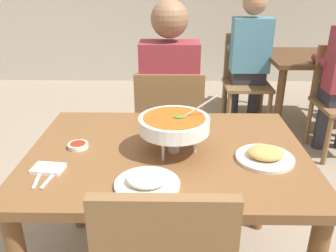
{
  "coord_description": "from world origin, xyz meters",
  "views": [
    {
      "loc": [
        0.02,
        -1.37,
        1.44
      ],
      "look_at": [
        0.0,
        0.15,
        0.78
      ],
      "focal_mm": 37.46,
      "sensor_mm": 36.0,
      "label": 1
    }
  ],
  "objects_px": {
    "chair_diner_main": "(169,128)",
    "dining_table_far": "(319,69)",
    "curry_bowl": "(174,124)",
    "diner_main": "(170,92)",
    "chair_bg_corner": "(253,66)",
    "patron_bg_left": "(249,52)",
    "appetizer_plate": "(265,155)",
    "chair_bg_left": "(246,75)",
    "rice_plate": "(147,182)",
    "dining_table_main": "(167,171)",
    "sauce_dish": "(78,145)"
  },
  "relations": [
    {
      "from": "rice_plate",
      "to": "chair_diner_main",
      "type": "bearing_deg",
      "value": 86.14
    },
    {
      "from": "chair_diner_main",
      "to": "patron_bg_left",
      "type": "relative_size",
      "value": 0.69
    },
    {
      "from": "diner_main",
      "to": "rice_plate",
      "type": "bearing_deg",
      "value": -93.74
    },
    {
      "from": "chair_diner_main",
      "to": "dining_table_far",
      "type": "relative_size",
      "value": 0.9
    },
    {
      "from": "sauce_dish",
      "to": "chair_bg_left",
      "type": "bearing_deg",
      "value": 60.41
    },
    {
      "from": "appetizer_plate",
      "to": "chair_bg_left",
      "type": "xyz_separation_m",
      "value": [
        0.34,
        2.11,
        -0.24
      ]
    },
    {
      "from": "dining_table_main",
      "to": "sauce_dish",
      "type": "bearing_deg",
      "value": 177.56
    },
    {
      "from": "diner_main",
      "to": "chair_diner_main",
      "type": "bearing_deg",
      "value": -90.0
    },
    {
      "from": "dining_table_main",
      "to": "chair_bg_corner",
      "type": "xyz_separation_m",
      "value": [
        0.9,
        2.44,
        -0.11
      ]
    },
    {
      "from": "curry_bowl",
      "to": "sauce_dish",
      "type": "xyz_separation_m",
      "value": [
        -0.43,
        0.03,
        -0.12
      ]
    },
    {
      "from": "appetizer_plate",
      "to": "dining_table_far",
      "type": "xyz_separation_m",
      "value": [
        1.01,
        2.03,
        -0.15
      ]
    },
    {
      "from": "dining_table_main",
      "to": "dining_table_far",
      "type": "bearing_deg",
      "value": 54.01
    },
    {
      "from": "dining_table_main",
      "to": "patron_bg_left",
      "type": "bearing_deg",
      "value": 69.46
    },
    {
      "from": "rice_plate",
      "to": "sauce_dish",
      "type": "xyz_separation_m",
      "value": [
        -0.33,
        0.3,
        -0.01
      ]
    },
    {
      "from": "dining_table_far",
      "to": "chair_diner_main",
      "type": "bearing_deg",
      "value": -139.32
    },
    {
      "from": "chair_bg_left",
      "to": "patron_bg_left",
      "type": "distance_m",
      "value": 0.24
    },
    {
      "from": "rice_plate",
      "to": "diner_main",
      "type": "bearing_deg",
      "value": 86.26
    },
    {
      "from": "chair_diner_main",
      "to": "diner_main",
      "type": "height_order",
      "value": "diner_main"
    },
    {
      "from": "curry_bowl",
      "to": "dining_table_far",
      "type": "bearing_deg",
      "value": 54.75
    },
    {
      "from": "rice_plate",
      "to": "dining_table_far",
      "type": "distance_m",
      "value": 2.68
    },
    {
      "from": "dining_table_far",
      "to": "rice_plate",
      "type": "bearing_deg",
      "value": -123.58
    },
    {
      "from": "appetizer_plate",
      "to": "dining_table_far",
      "type": "bearing_deg",
      "value": 63.57
    },
    {
      "from": "chair_bg_left",
      "to": "patron_bg_left",
      "type": "relative_size",
      "value": 0.69
    },
    {
      "from": "dining_table_main",
      "to": "chair_bg_corner",
      "type": "distance_m",
      "value": 2.6
    },
    {
      "from": "diner_main",
      "to": "sauce_dish",
      "type": "xyz_separation_m",
      "value": [
        -0.4,
        -0.75,
        -0.01
      ]
    },
    {
      "from": "sauce_dish",
      "to": "chair_bg_left",
      "type": "height_order",
      "value": "chair_bg_left"
    },
    {
      "from": "dining_table_far",
      "to": "chair_bg_corner",
      "type": "bearing_deg",
      "value": 136.14
    },
    {
      "from": "curry_bowl",
      "to": "diner_main",
      "type": "bearing_deg",
      "value": 92.1
    },
    {
      "from": "dining_table_far",
      "to": "diner_main",
      "type": "bearing_deg",
      "value": -140.1
    },
    {
      "from": "chair_diner_main",
      "to": "diner_main",
      "type": "relative_size",
      "value": 0.69
    },
    {
      "from": "dining_table_main",
      "to": "appetizer_plate",
      "type": "distance_m",
      "value": 0.43
    },
    {
      "from": "chair_bg_corner",
      "to": "patron_bg_left",
      "type": "distance_m",
      "value": 0.52
    },
    {
      "from": "chair_bg_left",
      "to": "rice_plate",
      "type": "bearing_deg",
      "value": -109.35
    },
    {
      "from": "patron_bg_left",
      "to": "chair_bg_left",
      "type": "bearing_deg",
      "value": 107.43
    },
    {
      "from": "appetizer_plate",
      "to": "diner_main",
      "type": "bearing_deg",
      "value": 115.7
    },
    {
      "from": "chair_diner_main",
      "to": "patron_bg_left",
      "type": "height_order",
      "value": "patron_bg_left"
    },
    {
      "from": "diner_main",
      "to": "chair_bg_corner",
      "type": "bearing_deg",
      "value": 61.67
    },
    {
      "from": "sauce_dish",
      "to": "patron_bg_left",
      "type": "bearing_deg",
      "value": 59.97
    },
    {
      "from": "chair_diner_main",
      "to": "sauce_dish",
      "type": "relative_size",
      "value": 10.0
    },
    {
      "from": "curry_bowl",
      "to": "appetizer_plate",
      "type": "relative_size",
      "value": 1.39
    },
    {
      "from": "chair_bg_corner",
      "to": "patron_bg_left",
      "type": "relative_size",
      "value": 0.69
    },
    {
      "from": "chair_diner_main",
      "to": "patron_bg_left",
      "type": "bearing_deg",
      "value": 59.46
    },
    {
      "from": "curry_bowl",
      "to": "dining_table_far",
      "type": "relative_size",
      "value": 0.33
    },
    {
      "from": "chair_diner_main",
      "to": "appetizer_plate",
      "type": "relative_size",
      "value": 3.75
    },
    {
      "from": "patron_bg_left",
      "to": "rice_plate",
      "type": "bearing_deg",
      "value": -109.69
    },
    {
      "from": "chair_diner_main",
      "to": "chair_bg_corner",
      "type": "height_order",
      "value": "same"
    },
    {
      "from": "dining_table_main",
      "to": "patron_bg_left",
      "type": "distance_m",
      "value": 2.14
    },
    {
      "from": "appetizer_plate",
      "to": "dining_table_far",
      "type": "distance_m",
      "value": 2.27
    },
    {
      "from": "dining_table_main",
      "to": "chair_diner_main",
      "type": "distance_m",
      "value": 0.74
    },
    {
      "from": "dining_table_far",
      "to": "chair_bg_corner",
      "type": "xyz_separation_m",
      "value": [
        -0.51,
        0.49,
        -0.09
      ]
    }
  ]
}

